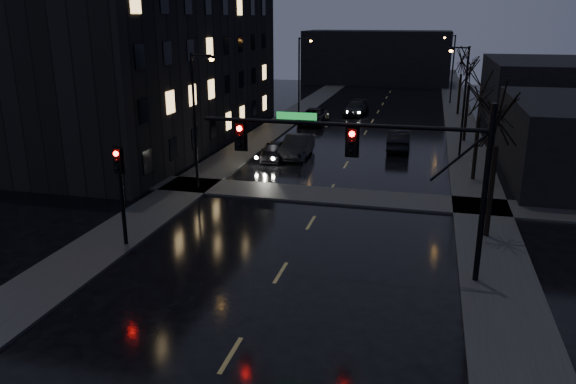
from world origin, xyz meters
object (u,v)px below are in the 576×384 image
Objects in this scene: oncoming_car_c at (313,117)px; lead_car at (399,140)px; oncoming_car_d at (356,108)px; oncoming_car_b at (297,146)px; oncoming_car_a at (273,151)px.

oncoming_car_c is 1.09× the size of lead_car.
oncoming_car_b is at bearing -89.68° from oncoming_car_d.
oncoming_car_b reaches higher than oncoming_car_a.
oncoming_car_a is 0.79× the size of oncoming_car_b.
oncoming_car_b is 8.40m from lead_car.
oncoming_car_d is at bearing 73.98° from oncoming_car_a.
lead_car is at bearing 25.62° from oncoming_car_a.
oncoming_car_a is 0.78× the size of oncoming_car_d.
oncoming_car_b is at bearing 31.48° from oncoming_car_a.
oncoming_car_b is 1.02× the size of lead_car.
oncoming_car_b is at bearing 30.33° from lead_car.
oncoming_car_c is 7.10m from oncoming_car_d.
lead_car is (7.16, 4.40, -0.02)m from oncoming_car_b.
oncoming_car_c is (-1.56, 13.61, -0.08)m from oncoming_car_b.
oncoming_car_c is at bearing 96.43° from oncoming_car_b.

